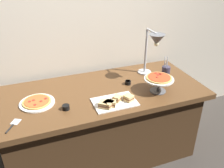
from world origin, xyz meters
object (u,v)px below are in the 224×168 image
Objects in this scene: heat_lamp at (154,44)px; sandwich_platter at (114,102)px; pizza_plate_front at (37,102)px; serving_spatula at (13,125)px; sauce_cup_near at (66,107)px; sauce_cup_far at (128,82)px; utensil_holder at (166,71)px; pizza_plate_center at (159,80)px.

sandwich_platter is (-0.52, -0.30, -0.34)m from heat_lamp.
pizza_plate_front is 0.31m from serving_spatula.
sauce_cup_near is at bearing -39.17° from pizza_plate_front.
sauce_cup_near is 0.67m from sauce_cup_far.
sauce_cup_near is (-0.39, 0.06, -0.00)m from sandwich_platter.
sauce_cup_far is at bearing 18.60° from sauce_cup_near.
heat_lamp is 2.18× the size of utensil_holder.
sauce_cup_near is (-0.91, -0.24, -0.35)m from heat_lamp.
pizza_plate_front is 5.16× the size of sauce_cup_far.
pizza_plate_front is at bearing -177.22° from utensil_holder.
serving_spatula is (-1.47, -0.30, -0.06)m from utensil_holder.
sauce_cup_near is (-0.84, 0.00, -0.10)m from pizza_plate_center.
pizza_plate_center is at bearing 7.53° from sandwich_platter.
sauce_cup_near is 0.36× the size of serving_spatula.
sauce_cup_far reaches higher than serving_spatula.
utensil_holder is at bearing 11.61° from serving_spatula.
sauce_cup_near is at bearing 179.73° from pizza_plate_center.
sandwich_platter is at bearing -156.33° from utensil_holder.
serving_spatula is at bearing -166.73° from heat_lamp.
pizza_plate_center is 1.21× the size of utensil_holder.
sandwich_platter is 0.79m from serving_spatula.
sandwich_platter is 0.74m from utensil_holder.
pizza_plate_center is (1.05, -0.17, 0.11)m from pizza_plate_front.
sauce_cup_far is (0.64, 0.22, -0.00)m from sauce_cup_near.
serving_spatula is at bearing -164.77° from sauce_cup_far.
sauce_cup_far is at bearing 15.23° from serving_spatula.
pizza_plate_center is at bearing -133.43° from utensil_holder.
pizza_plate_center is at bearing 3.00° from serving_spatula.
pizza_plate_center is 0.73× the size of sandwich_platter.
utensil_holder reaches higher than sandwich_platter.
pizza_plate_front reaches higher than serving_spatula.
pizza_plate_center is at bearing -47.45° from sauce_cup_far.
sauce_cup_near is at bearing 9.70° from serving_spatula.
utensil_holder is at bearing 23.67° from sandwich_platter.
heat_lamp is at bearing 13.27° from serving_spatula.
sandwich_platter is 0.38m from sauce_cup_far.
sauce_cup_near is at bearing -165.18° from heat_lamp.
pizza_plate_front is 1.78× the size of serving_spatula.
sauce_cup_far is 0.26× the size of utensil_holder.
sauce_cup_near is at bearing 170.71° from sandwich_platter.
sandwich_platter reaches higher than sauce_cup_far.
heat_lamp is at bearing 14.82° from sauce_cup_near.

